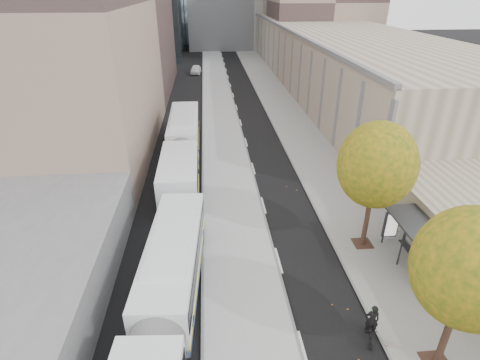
{
  "coord_description": "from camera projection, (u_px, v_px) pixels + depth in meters",
  "views": [
    {
      "loc": [
        -5.29,
        -4.37,
        13.79
      ],
      "look_at": [
        -3.38,
        17.2,
        2.5
      ],
      "focal_mm": 28.0,
      "sensor_mm": 36.0,
      "label": 1
    }
  ],
  "objects": [
    {
      "name": "building_tan",
      "position": [
        322.0,
        47.0,
        66.53
      ],
      "size": [
        18.0,
        92.0,
        8.0
      ],
      "primitive_type": "cube",
      "color": "gray",
      "rests_on": "ground"
    },
    {
      "name": "tree_b",
      "position": [
        470.0,
        269.0,
        13.02
      ],
      "size": [
        4.0,
        4.0,
        6.97
      ],
      "color": "#301C17",
      "rests_on": "sidewalk"
    },
    {
      "name": "tree_c",
      "position": [
        377.0,
        165.0,
        19.98
      ],
      "size": [
        4.2,
        4.2,
        7.28
      ],
      "color": "#301C17",
      "rests_on": "sidewalk"
    },
    {
      "name": "bus_near",
      "position": [
        162.0,
        319.0,
        15.46
      ],
      "size": [
        3.54,
        16.81,
        2.78
      ],
      "rotation": [
        0.0,
        0.0,
        -0.07
      ],
      "color": "white",
      "rests_on": "ground"
    },
    {
      "name": "bus_shelter",
      "position": [
        421.0,
        233.0,
        19.76
      ],
      "size": [
        1.9,
        4.4,
        2.53
      ],
      "color": "#383A3F",
      "rests_on": "sidewalk"
    },
    {
      "name": "sidewalk",
      "position": [
        293.0,
        124.0,
        41.86
      ],
      "size": [
        4.75,
        150.0,
        0.08
      ],
      "primitive_type": "cube",
      "color": "gray",
      "rests_on": "ground"
    },
    {
      "name": "distant_car",
      "position": [
        196.0,
        69.0,
        65.48
      ],
      "size": [
        1.94,
        4.24,
        1.41
      ],
      "primitive_type": "imported",
      "rotation": [
        0.0,
        0.0,
        -0.07
      ],
      "color": "white",
      "rests_on": "ground"
    },
    {
      "name": "bus_platform",
      "position": [
        221.0,
        125.0,
        41.22
      ],
      "size": [
        4.25,
        150.0,
        0.15
      ],
      "primitive_type": "cube",
      "color": "#B0B0B0",
      "rests_on": "ground"
    },
    {
      "name": "cyclist",
      "position": [
        370.0,
        327.0,
        16.08
      ],
      "size": [
        0.81,
        1.6,
        1.98
      ],
      "rotation": [
        0.0,
        0.0,
        -0.25
      ],
      "color": "black",
      "rests_on": "ground"
    },
    {
      "name": "bus_far",
      "position": [
        183.0,
        147.0,
        31.65
      ],
      "size": [
        2.81,
        18.11,
        3.02
      ],
      "rotation": [
        0.0,
        0.0,
        0.01
      ],
      "color": "white",
      "rests_on": "ground"
    }
  ]
}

